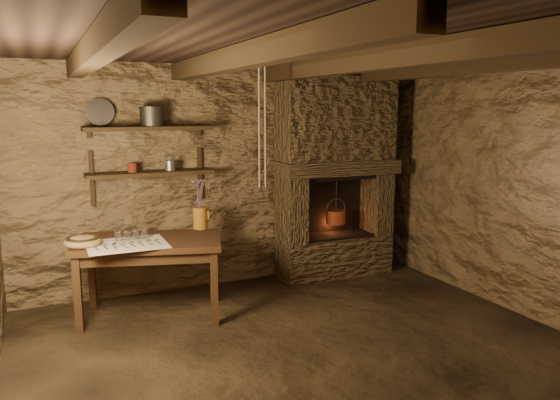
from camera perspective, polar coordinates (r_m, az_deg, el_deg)
name	(u,v)px	position (r m, az deg, el deg)	size (l,w,h in m)	color
floor	(307,353)	(4.57, 2.83, -15.69)	(4.50, 4.50, 0.00)	black
back_wall	(226,177)	(6.03, -5.71, 2.42)	(4.50, 0.04, 2.40)	#4E3924
front_wall	(515,282)	(2.63, 23.33, -7.92)	(4.50, 0.04, 2.40)	#4E3924
right_wall	(522,189)	(5.58, 24.01, 1.04)	(0.04, 4.00, 2.40)	#4E3924
ceiling	(310,46)	(4.15, 3.11, 15.76)	(4.50, 4.00, 0.04)	black
beam_far_left	(96,50)	(3.71, -18.70, 14.61)	(0.14, 3.95, 0.16)	black
beam_mid_left	(246,56)	(3.94, -3.60, 14.77)	(0.14, 3.95, 0.16)	black
beam_mid_right	(367,61)	(4.40, 9.09, 14.15)	(0.14, 3.95, 0.16)	black
beam_far_right	(467,65)	(5.01, 18.99, 13.20)	(0.14, 3.95, 0.16)	black
shelf_lower	(150,173)	(5.65, -13.41, 2.73)	(1.25, 0.30, 0.04)	black
shelf_upper	(148,128)	(5.62, -13.60, 7.29)	(1.25, 0.30, 0.04)	black
hearth	(335,171)	(6.33, 5.78, 3.00)	(1.43, 0.51, 2.30)	#3A2C1D
work_table	(150,275)	(5.31, -13.40, -7.63)	(1.47, 1.08, 0.75)	black
linen_cloth	(127,244)	(5.05, -15.72, -4.48)	(0.69, 0.55, 0.01)	white
pewter_cutlery_row	(127,244)	(5.03, -15.69, -4.43)	(0.57, 0.22, 0.01)	#9A988C
drinking_glasses	(127,236)	(5.17, -15.72, -3.61)	(0.22, 0.07, 0.09)	white
stoneware_jug	(200,208)	(5.52, -8.33, -0.79)	(0.18, 0.18, 0.50)	#AD6E21
wooden_bowl	(83,242)	(5.11, -19.92, -4.16)	(0.32, 0.32, 0.11)	#9D7444
iron_stockpot	(152,117)	(5.62, -13.26, 8.40)	(0.23, 0.23, 0.17)	#2D2B28
tin_pan	(100,112)	(5.65, -18.32, 8.70)	(0.28, 0.28, 0.04)	gray
small_kettle	(170,165)	(5.69, -11.41, 3.56)	(0.15, 0.11, 0.15)	gray
rusty_tin	(132,167)	(5.62, -15.17, 3.30)	(0.09, 0.09, 0.09)	#561A11
red_pot	(336,216)	(6.36, 5.86, -1.67)	(0.28, 0.28, 0.54)	maroon
hanging_ropes	(262,124)	(5.11, -1.88, 7.90)	(0.08, 0.08, 1.20)	tan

